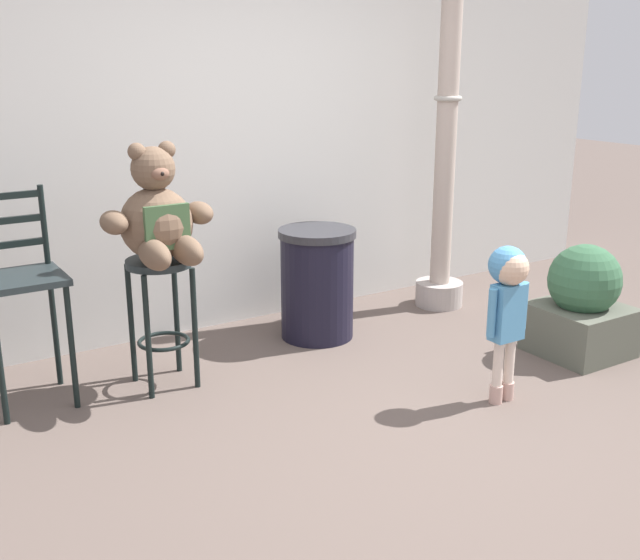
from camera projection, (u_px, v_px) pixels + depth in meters
ground_plane at (436, 434)px, 3.81m from camera, size 24.00×24.00×0.00m
building_wall at (230, 44)px, 5.07m from camera, size 6.72×0.30×3.79m
bar_stool_with_teddy at (161, 297)px, 4.25m from camera, size 0.36×0.36×0.75m
teddy_bear at (158, 219)px, 4.10m from camera, size 0.62×0.56×0.64m
child_walking at (508, 291)px, 4.01m from camera, size 0.28×0.22×0.87m
trash_bin at (317, 283)px, 5.04m from camera, size 0.51×0.51×0.74m
lamppost at (445, 169)px, 5.50m from camera, size 0.35×0.35×2.64m
bar_chair_empty at (21, 287)px, 4.00m from camera, size 0.42×0.42×1.16m
planter_with_shrub at (582, 305)px, 4.76m from camera, size 0.53×0.53×0.71m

